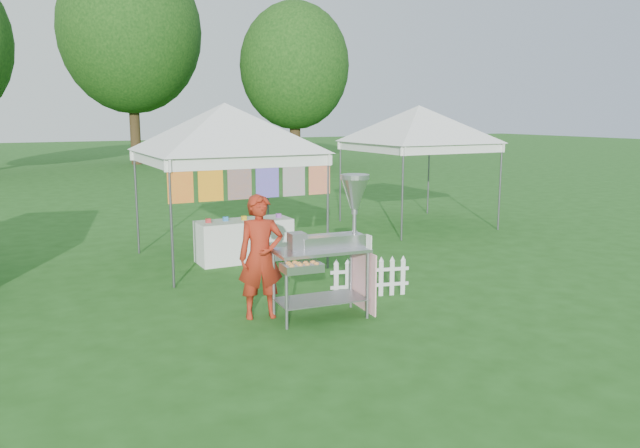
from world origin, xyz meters
TOP-DOWN VIEW (x-y plane):
  - ground at (0.00, 0.00)m, footprint 120.00×120.00m
  - canopy_main at (0.00, 3.49)m, footprint 4.24×4.24m
  - canopy_right at (5.50, 5.00)m, footprint 4.24×4.24m
  - tree_mid at (3.00, 28.00)m, footprint 7.60×7.60m
  - tree_right at (10.00, 22.00)m, footprint 5.60×5.60m
  - donut_cart at (0.22, -0.39)m, footprint 1.48×0.92m
  - vendor at (-0.70, 0.03)m, footprint 0.70×0.54m
  - picket_fence at (1.16, 0.18)m, footprint 1.23×0.33m
  - display_table at (0.27, 3.35)m, footprint 1.80×0.70m

SIDE VIEW (x-z plane):
  - ground at x=0.00m, z-range 0.00..0.00m
  - picket_fence at x=1.16m, z-range 0.01..0.57m
  - display_table at x=0.27m, z-range 0.00..0.80m
  - vendor at x=-0.70m, z-range 0.00..1.72m
  - donut_cart at x=0.22m, z-range 0.17..2.15m
  - canopy_main at x=0.00m, z-range 1.26..4.71m
  - canopy_right at x=5.50m, z-range 1.27..4.72m
  - tree_right at x=10.00m, z-range 0.97..9.39m
  - tree_mid at x=3.00m, z-range 1.38..12.90m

